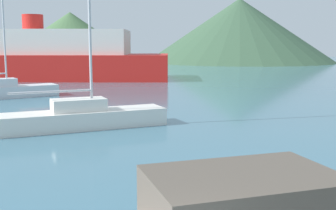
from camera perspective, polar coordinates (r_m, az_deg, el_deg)
The scene contains 4 objects.
sailboat_middle at distance 18.84m, azimuth -11.94°, elevation -1.48°, with size 7.75×4.30×11.21m.
ferry_distant at distance 47.23m, azimuth -17.65°, elevation 6.16°, with size 28.78×9.95×6.76m.
hill_west at distance 97.05m, azimuth -13.07°, elevation 9.02°, with size 31.66×31.66×10.72m.
hill_central at distance 90.17m, azimuth 9.61°, elevation 9.94°, with size 38.98×38.98×13.07m.
Camera 1 is at (-0.23, -3.05, 3.67)m, focal length 45.00 mm.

